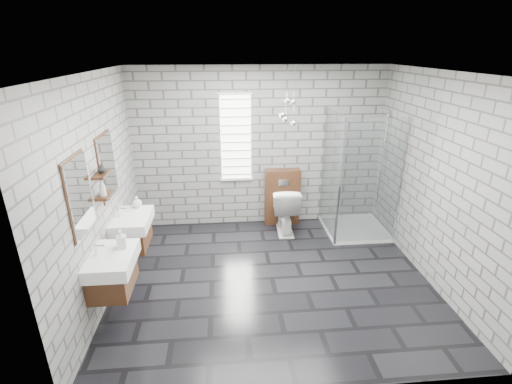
{
  "coord_description": "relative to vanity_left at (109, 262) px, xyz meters",
  "views": [
    {
      "loc": [
        -0.6,
        -4.26,
        2.97
      ],
      "look_at": [
        -0.19,
        0.35,
        1.14
      ],
      "focal_mm": 26.0,
      "sensor_mm": 36.0,
      "label": 1
    }
  ],
  "objects": [
    {
      "name": "floor",
      "position": [
        1.91,
        0.62,
        -0.77
      ],
      "size": [
        4.2,
        3.6,
        0.02
      ],
      "primitive_type": "cube",
      "color": "black",
      "rests_on": "ground"
    },
    {
      "name": "ceiling",
      "position": [
        1.91,
        0.62,
        1.95
      ],
      "size": [
        4.2,
        3.6,
        0.02
      ],
      "primitive_type": "cube",
      "color": "white",
      "rests_on": "wall_back"
    },
    {
      "name": "wall_back",
      "position": [
        1.91,
        2.43,
        0.59
      ],
      "size": [
        4.2,
        0.02,
        2.7
      ],
      "primitive_type": "cube",
      "color": "gray",
      "rests_on": "floor"
    },
    {
      "name": "wall_front",
      "position": [
        1.91,
        -1.19,
        0.59
      ],
      "size": [
        4.2,
        0.02,
        2.7
      ],
      "primitive_type": "cube",
      "color": "gray",
      "rests_on": "floor"
    },
    {
      "name": "wall_left",
      "position": [
        -0.2,
        0.62,
        0.59
      ],
      "size": [
        0.02,
        3.6,
        2.7
      ],
      "primitive_type": "cube",
      "color": "gray",
      "rests_on": "floor"
    },
    {
      "name": "wall_right",
      "position": [
        4.02,
        0.62,
        0.59
      ],
      "size": [
        0.02,
        3.6,
        2.7
      ],
      "primitive_type": "cube",
      "color": "gray",
      "rests_on": "floor"
    },
    {
      "name": "vanity_left",
      "position": [
        0.0,
        0.0,
        0.0
      ],
      "size": [
        0.47,
        0.7,
        1.57
      ],
      "color": "#4B2B17",
      "rests_on": "wall_left"
    },
    {
      "name": "vanity_right",
      "position": [
        0.0,
        0.99,
        0.0
      ],
      "size": [
        0.47,
        0.7,
        1.57
      ],
      "color": "#4B2B17",
      "rests_on": "wall_left"
    },
    {
      "name": "shelf_lower",
      "position": [
        -0.12,
        0.57,
        0.56
      ],
      "size": [
        0.14,
        0.3,
        0.03
      ],
      "primitive_type": "cube",
      "color": "#4B2B17",
      "rests_on": "wall_left"
    },
    {
      "name": "shelf_upper",
      "position": [
        -0.12,
        0.57,
        0.82
      ],
      "size": [
        0.14,
        0.3,
        0.03
      ],
      "primitive_type": "cube",
      "color": "#4B2B17",
      "rests_on": "wall_left"
    },
    {
      "name": "window",
      "position": [
        1.51,
        2.4,
        0.79
      ],
      "size": [
        0.56,
        0.05,
        1.48
      ],
      "color": "white",
      "rests_on": "wall_back"
    },
    {
      "name": "cistern_panel",
      "position": [
        2.3,
        2.32,
        -0.26
      ],
      "size": [
        0.6,
        0.2,
        1.0
      ],
      "primitive_type": "cube",
      "color": "#4B2B17",
      "rests_on": "floor"
    },
    {
      "name": "flush_plate",
      "position": [
        2.3,
        2.21,
        0.04
      ],
      "size": [
        0.18,
        0.01,
        0.12
      ],
      "primitive_type": "cube",
      "color": "silver",
      "rests_on": "cistern_panel"
    },
    {
      "name": "shower_enclosure",
      "position": [
        3.41,
        1.8,
        -0.25
      ],
      "size": [
        1.0,
        1.0,
        2.03
      ],
      "color": "white",
      "rests_on": "floor"
    },
    {
      "name": "pendant_cluster",
      "position": [
        2.3,
        1.99,
        1.29
      ],
      "size": [
        0.28,
        0.26,
        0.88
      ],
      "color": "silver",
      "rests_on": "ceiling"
    },
    {
      "name": "toilet",
      "position": [
        2.3,
        2.03,
        -0.35
      ],
      "size": [
        0.49,
        0.81,
        0.81
      ],
      "primitive_type": "imported",
      "rotation": [
        0.0,
        0.0,
        3.09
      ],
      "color": "white",
      "rests_on": "floor"
    },
    {
      "name": "soap_bottle_a",
      "position": [
        0.13,
        0.14,
        0.2
      ],
      "size": [
        0.12,
        0.12,
        0.22
      ],
      "primitive_type": "imported",
      "rotation": [
        0.0,
        0.0,
        0.2
      ],
      "color": "#B2B2B2",
      "rests_on": "vanity_left"
    },
    {
      "name": "soap_bottle_b",
      "position": [
        0.06,
        1.27,
        0.18
      ],
      "size": [
        0.17,
        0.17,
        0.17
      ],
      "primitive_type": "imported",
      "rotation": [
        0.0,
        0.0,
        -0.41
      ],
      "color": "#B2B2B2",
      "rests_on": "vanity_right"
    },
    {
      "name": "soap_bottle_c",
      "position": [
        -0.11,
        0.5,
        0.68
      ],
      "size": [
        0.1,
        0.1,
        0.2
      ],
      "primitive_type": "imported",
      "rotation": [
        0.0,
        0.0,
        -0.37
      ],
      "color": "#B2B2B2",
      "rests_on": "shelf_lower"
    },
    {
      "name": "vase",
      "position": [
        -0.11,
        0.58,
        0.89
      ],
      "size": [
        0.1,
        0.1,
        0.1
      ],
      "primitive_type": "imported",
      "rotation": [
        0.0,
        0.0,
        0.04
      ],
      "color": "#B2B2B2",
      "rests_on": "shelf_upper"
    }
  ]
}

